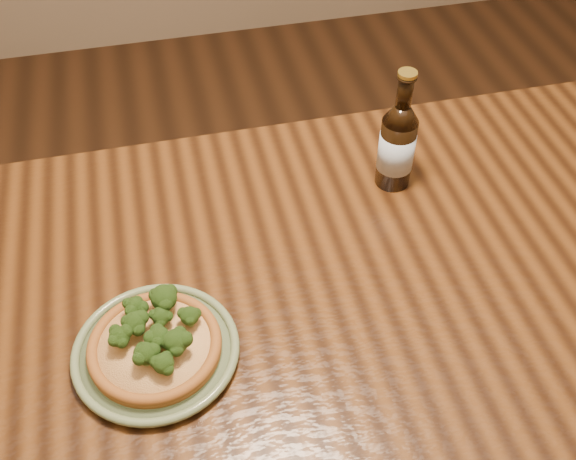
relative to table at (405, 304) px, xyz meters
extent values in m
cube|color=#49280F|center=(0.00, 0.00, 0.07)|extent=(1.60, 0.90, 0.04)
cylinder|color=#49280F|center=(-0.73, 0.38, -0.30)|extent=(0.07, 0.07, 0.71)
cylinder|color=#677A54|center=(-0.44, -0.07, 0.10)|extent=(0.23, 0.23, 0.01)
torus|color=#677A54|center=(-0.44, -0.07, 0.11)|extent=(0.26, 0.26, 0.01)
torus|color=#677A54|center=(-0.44, -0.07, 0.10)|extent=(0.20, 0.20, 0.01)
cylinder|color=#935621|center=(-0.44, -0.07, 0.11)|extent=(0.20, 0.20, 0.01)
torus|color=#935621|center=(-0.44, -0.07, 0.12)|extent=(0.20, 0.20, 0.02)
cylinder|color=#FBE999|center=(-0.44, -0.07, 0.12)|extent=(0.17, 0.17, 0.01)
sphere|color=#33571B|center=(-0.43, -0.08, 0.15)|extent=(0.04, 0.04, 0.03)
sphere|color=#33571B|center=(-0.49, -0.06, 0.15)|extent=(0.04, 0.04, 0.03)
sphere|color=#33571B|center=(-0.38, -0.05, 0.14)|extent=(0.03, 0.03, 0.03)
sphere|color=#33571B|center=(-0.45, -0.10, 0.15)|extent=(0.05, 0.05, 0.03)
sphere|color=#33571B|center=(-0.42, -0.04, 0.14)|extent=(0.03, 0.03, 0.03)
sphere|color=#33571B|center=(-0.42, -0.01, 0.15)|extent=(0.05, 0.05, 0.04)
sphere|color=#33571B|center=(-0.43, -0.12, 0.14)|extent=(0.04, 0.04, 0.03)
sphere|color=#33571B|center=(-0.46, -0.04, 0.15)|extent=(0.04, 0.04, 0.03)
sphere|color=#33571B|center=(-0.46, -0.01, 0.14)|extent=(0.04, 0.04, 0.03)
sphere|color=#33571B|center=(-0.41, -0.09, 0.15)|extent=(0.05, 0.05, 0.04)
cylinder|color=black|center=(0.04, 0.22, 0.17)|extent=(0.07, 0.07, 0.14)
cone|color=black|center=(0.04, 0.22, 0.25)|extent=(0.07, 0.07, 0.03)
cylinder|color=black|center=(0.04, 0.22, 0.30)|extent=(0.03, 0.03, 0.06)
torus|color=black|center=(0.04, 0.22, 0.33)|extent=(0.04, 0.04, 0.01)
cylinder|color=#A58C33|center=(0.04, 0.22, 0.34)|extent=(0.03, 0.03, 0.01)
cylinder|color=silver|center=(0.04, 0.22, 0.17)|extent=(0.07, 0.07, 0.08)
camera|label=1|loc=(-0.38, -0.68, 0.97)|focal=42.00mm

